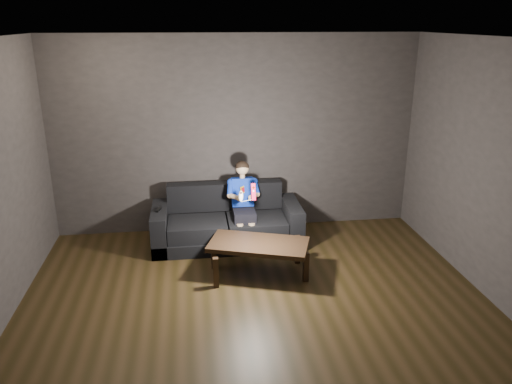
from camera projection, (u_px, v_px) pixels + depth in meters
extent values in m
plane|color=black|center=(262.00, 324.00, 4.94)|extent=(5.00, 5.00, 0.00)
cube|color=#342F2E|center=(236.00, 136.00, 6.84)|extent=(5.00, 0.04, 2.70)
cube|color=white|center=(263.00, 40.00, 4.05)|extent=(5.00, 5.00, 0.02)
cube|color=black|center=(227.00, 237.00, 6.71)|extent=(1.95, 0.84, 0.17)
cube|color=black|center=(198.00, 229.00, 6.52)|extent=(0.76, 0.60, 0.20)
cube|color=black|center=(257.00, 225.00, 6.61)|extent=(0.76, 0.60, 0.20)
cube|color=black|center=(225.00, 196.00, 6.85)|extent=(1.56, 0.20, 0.38)
cube|color=black|center=(160.00, 228.00, 6.54)|extent=(0.20, 0.84, 0.53)
cube|color=black|center=(292.00, 221.00, 6.76)|extent=(0.20, 0.84, 0.53)
cube|color=black|center=(244.00, 215.00, 6.52)|extent=(0.28, 0.36, 0.13)
cube|color=#1D3EA3|center=(242.00, 192.00, 6.61)|extent=(0.28, 0.20, 0.40)
cube|color=gold|center=(243.00, 190.00, 6.52)|extent=(0.09, 0.09, 0.09)
cube|color=red|center=(243.00, 190.00, 6.51)|extent=(0.06, 0.06, 0.06)
cylinder|color=#DAB083|center=(242.00, 176.00, 6.54)|extent=(0.07, 0.07, 0.06)
sphere|color=#DAB083|center=(242.00, 168.00, 6.50)|extent=(0.17, 0.17, 0.17)
ellipsoid|color=black|center=(242.00, 167.00, 6.51)|extent=(0.18, 0.18, 0.15)
cylinder|color=#1D3EA3|center=(230.00, 189.00, 6.51)|extent=(0.08, 0.21, 0.18)
cylinder|color=#1D3EA3|center=(256.00, 188.00, 6.55)|extent=(0.08, 0.21, 0.18)
cylinder|color=#DAB083|center=(235.00, 195.00, 6.39)|extent=(0.13, 0.22, 0.10)
cylinder|color=#DAB083|center=(254.00, 195.00, 6.42)|extent=(0.13, 0.22, 0.10)
sphere|color=#DAB083|center=(239.00, 198.00, 6.31)|extent=(0.08, 0.08, 0.08)
sphere|color=#DAB083|center=(251.00, 198.00, 6.33)|extent=(0.08, 0.08, 0.08)
cylinder|color=#DAB083|center=(240.00, 236.00, 6.40)|extent=(0.08, 0.08, 0.32)
cylinder|color=#DAB083|center=(252.00, 235.00, 6.42)|extent=(0.08, 0.08, 0.32)
cube|color=#DE1C45|center=(253.00, 192.00, 6.09)|extent=(0.06, 0.08, 0.21)
cube|color=#6A1600|center=(253.00, 188.00, 6.05)|extent=(0.03, 0.01, 0.03)
cylinder|color=white|center=(254.00, 193.00, 6.07)|extent=(0.02, 0.01, 0.02)
ellipsoid|color=white|center=(241.00, 196.00, 6.10)|extent=(0.07, 0.10, 0.14)
cylinder|color=black|center=(241.00, 193.00, 6.05)|extent=(0.03, 0.01, 0.03)
cube|color=black|center=(158.00, 209.00, 6.41)|extent=(0.07, 0.15, 0.03)
cube|color=black|center=(159.00, 207.00, 6.44)|extent=(0.02, 0.02, 0.00)
cube|color=black|center=(259.00, 244.00, 5.79)|extent=(1.25, 0.90, 0.05)
cube|color=black|center=(216.00, 273.00, 5.57)|extent=(0.06, 0.06, 0.36)
cube|color=black|center=(306.00, 267.00, 5.70)|extent=(0.06, 0.06, 0.36)
cube|color=black|center=(214.00, 254.00, 6.01)|extent=(0.06, 0.06, 0.36)
cube|color=black|center=(297.00, 249.00, 6.14)|extent=(0.06, 0.06, 0.36)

